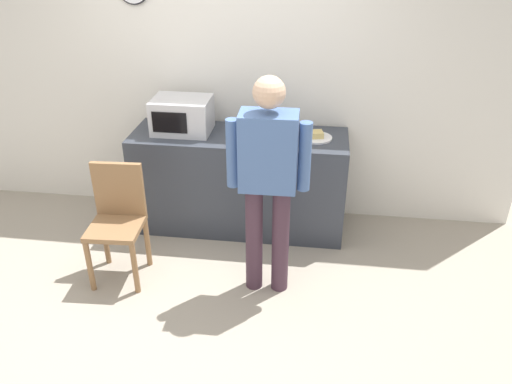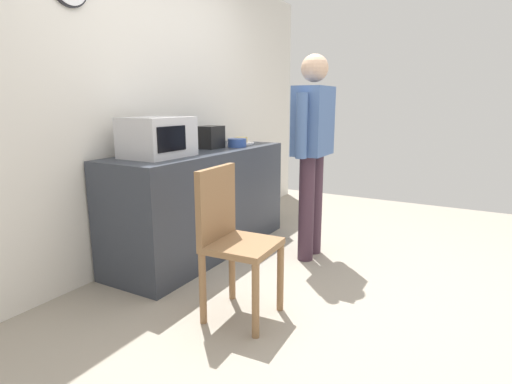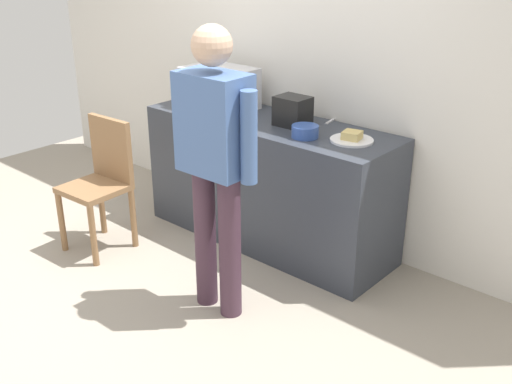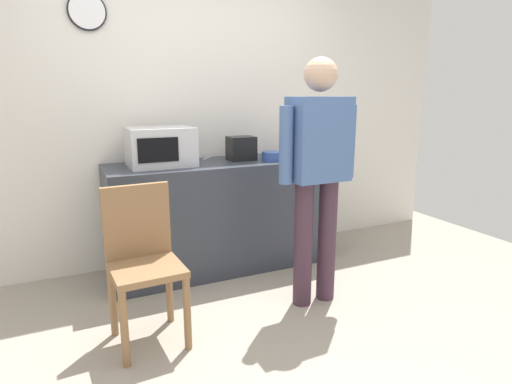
{
  "view_description": "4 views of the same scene",
  "coord_description": "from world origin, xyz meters",
  "px_view_note": "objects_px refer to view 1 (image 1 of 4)",
  "views": [
    {
      "loc": [
        0.87,
        -2.84,
        2.59
      ],
      "look_at": [
        0.38,
        0.81,
        0.58
      ],
      "focal_mm": 35.54,
      "sensor_mm": 36.0,
      "label": 1
    },
    {
      "loc": [
        -2.66,
        -0.93,
        1.32
      ],
      "look_at": [
        0.22,
        0.69,
        0.6
      ],
      "focal_mm": 28.69,
      "sensor_mm": 36.0,
      "label": 2
    },
    {
      "loc": [
        2.79,
        -1.9,
        2.13
      ],
      "look_at": [
        0.48,
        0.73,
        0.62
      ],
      "focal_mm": 42.72,
      "sensor_mm": 36.0,
      "label": 3
    },
    {
      "loc": [
        -1.05,
        -2.07,
        1.47
      ],
      "look_at": [
        0.24,
        0.68,
        0.76
      ],
      "focal_mm": 29.83,
      "sensor_mm": 36.0,
      "label": 4
    }
  ],
  "objects_px": {
    "salad_bowl": "(284,138)",
    "person_standing": "(268,174)",
    "microwave": "(182,115)",
    "fork_utensil": "(237,124)",
    "sandwich_plate": "(316,136)",
    "spoon_utensil": "(279,125)",
    "toaster": "(260,124)",
    "wooden_chair": "(118,217)"
  },
  "relations": [
    {
      "from": "salad_bowl",
      "to": "toaster",
      "type": "distance_m",
      "value": 0.27
    },
    {
      "from": "salad_bowl",
      "to": "person_standing",
      "type": "bearing_deg",
      "value": -93.39
    },
    {
      "from": "spoon_utensil",
      "to": "toaster",
      "type": "bearing_deg",
      "value": -119.35
    },
    {
      "from": "salad_bowl",
      "to": "fork_utensil",
      "type": "xyz_separation_m",
      "value": [
        -0.45,
        0.36,
        -0.03
      ]
    },
    {
      "from": "spoon_utensil",
      "to": "person_standing",
      "type": "distance_m",
      "value": 1.17
    },
    {
      "from": "microwave",
      "to": "salad_bowl",
      "type": "bearing_deg",
      "value": -8.92
    },
    {
      "from": "fork_utensil",
      "to": "spoon_utensil",
      "type": "xyz_separation_m",
      "value": [
        0.38,
        0.04,
        0.0
      ]
    },
    {
      "from": "fork_utensil",
      "to": "wooden_chair",
      "type": "bearing_deg",
      "value": -125.72
    },
    {
      "from": "microwave",
      "to": "fork_utensil",
      "type": "xyz_separation_m",
      "value": [
        0.45,
        0.22,
        -0.15
      ]
    },
    {
      "from": "microwave",
      "to": "fork_utensil",
      "type": "bearing_deg",
      "value": 25.65
    },
    {
      "from": "microwave",
      "to": "salad_bowl",
      "type": "xyz_separation_m",
      "value": [
        0.9,
        -0.14,
        -0.11
      ]
    },
    {
      "from": "fork_utensil",
      "to": "spoon_utensil",
      "type": "distance_m",
      "value": 0.38
    },
    {
      "from": "wooden_chair",
      "to": "microwave",
      "type": "bearing_deg",
      "value": 69.29
    },
    {
      "from": "salad_bowl",
      "to": "person_standing",
      "type": "distance_m",
      "value": 0.77
    },
    {
      "from": "salad_bowl",
      "to": "toaster",
      "type": "height_order",
      "value": "toaster"
    },
    {
      "from": "fork_utensil",
      "to": "person_standing",
      "type": "bearing_deg",
      "value": -70.15
    },
    {
      "from": "fork_utensil",
      "to": "salad_bowl",
      "type": "bearing_deg",
      "value": -38.39
    },
    {
      "from": "toaster",
      "to": "spoon_utensil",
      "type": "bearing_deg",
      "value": 60.65
    },
    {
      "from": "microwave",
      "to": "toaster",
      "type": "bearing_deg",
      "value": 0.54
    },
    {
      "from": "sandwich_plate",
      "to": "spoon_utensil",
      "type": "xyz_separation_m",
      "value": [
        -0.35,
        0.27,
        -0.01
      ]
    },
    {
      "from": "microwave",
      "to": "salad_bowl",
      "type": "relative_size",
      "value": 2.87
    },
    {
      "from": "microwave",
      "to": "toaster",
      "type": "xyz_separation_m",
      "value": [
        0.68,
        0.01,
        -0.05
      ]
    },
    {
      "from": "salad_bowl",
      "to": "wooden_chair",
      "type": "height_order",
      "value": "salad_bowl"
    },
    {
      "from": "fork_utensil",
      "to": "person_standing",
      "type": "height_order",
      "value": "person_standing"
    },
    {
      "from": "person_standing",
      "to": "wooden_chair",
      "type": "xyz_separation_m",
      "value": [
        -1.19,
        0.04,
        -0.48
      ]
    },
    {
      "from": "person_standing",
      "to": "toaster",
      "type": "bearing_deg",
      "value": 100.69
    },
    {
      "from": "toaster",
      "to": "person_standing",
      "type": "distance_m",
      "value": 0.93
    },
    {
      "from": "toaster",
      "to": "wooden_chair",
      "type": "distance_m",
      "value": 1.42
    },
    {
      "from": "salad_bowl",
      "to": "toaster",
      "type": "xyz_separation_m",
      "value": [
        -0.22,
        0.15,
        0.06
      ]
    },
    {
      "from": "sandwich_plate",
      "to": "person_standing",
      "type": "height_order",
      "value": "person_standing"
    },
    {
      "from": "salad_bowl",
      "to": "spoon_utensil",
      "type": "relative_size",
      "value": 1.03
    },
    {
      "from": "spoon_utensil",
      "to": "wooden_chair",
      "type": "xyz_separation_m",
      "value": [
        -1.15,
        -1.13,
        -0.4
      ]
    },
    {
      "from": "fork_utensil",
      "to": "person_standing",
      "type": "xyz_separation_m",
      "value": [
        0.41,
        -1.13,
        0.08
      ]
    },
    {
      "from": "toaster",
      "to": "fork_utensil",
      "type": "height_order",
      "value": "toaster"
    },
    {
      "from": "toaster",
      "to": "fork_utensil",
      "type": "distance_m",
      "value": 0.33
    },
    {
      "from": "microwave",
      "to": "salad_bowl",
      "type": "distance_m",
      "value": 0.92
    },
    {
      "from": "person_standing",
      "to": "microwave",
      "type": "bearing_deg",
      "value": 133.3
    },
    {
      "from": "microwave",
      "to": "toaster",
      "type": "height_order",
      "value": "microwave"
    },
    {
      "from": "salad_bowl",
      "to": "wooden_chair",
      "type": "bearing_deg",
      "value": -149.52
    },
    {
      "from": "salad_bowl",
      "to": "toaster",
      "type": "bearing_deg",
      "value": 145.86
    },
    {
      "from": "microwave",
      "to": "fork_utensil",
      "type": "distance_m",
      "value": 0.52
    },
    {
      "from": "salad_bowl",
      "to": "fork_utensil",
      "type": "distance_m",
      "value": 0.58
    }
  ]
}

